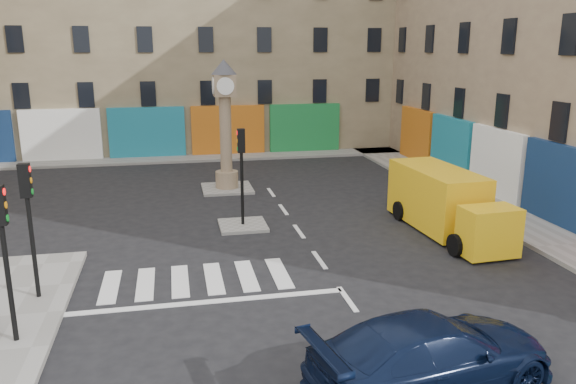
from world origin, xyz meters
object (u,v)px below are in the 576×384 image
object	(u,v)px
clock_pillar	(225,117)
navy_sedan	(432,353)
traffic_light_island	(242,161)
yellow_van	(445,202)
traffic_light_left_near	(3,239)
traffic_light_left_far	(28,209)

from	to	relation	value
clock_pillar	navy_sedan	size ratio (longest dim) A/B	1.15
traffic_light_island	navy_sedan	xyz separation A→B (m)	(2.39, -11.29, -1.82)
traffic_light_island	navy_sedan	size ratio (longest dim) A/B	0.70
navy_sedan	yellow_van	distance (m)	10.45
yellow_van	navy_sedan	bearing A→B (deg)	-121.38
traffic_light_left_near	traffic_light_left_far	world-z (taller)	same
traffic_light_left_near	yellow_van	size ratio (longest dim) A/B	0.58
traffic_light_left_far	yellow_van	world-z (taller)	traffic_light_left_far
traffic_light_left_near	clock_pillar	distance (m)	15.19
traffic_light_island	yellow_van	xyz separation A→B (m)	(7.33, -2.09, -1.45)
traffic_light_left_far	navy_sedan	size ratio (longest dim) A/B	0.70
traffic_light_island	yellow_van	distance (m)	7.76
yellow_van	traffic_light_island	bearing A→B (deg)	160.95
navy_sedan	traffic_light_left_near	bearing A→B (deg)	56.97
navy_sedan	traffic_light_left_far	bearing A→B (deg)	44.73
traffic_light_island	yellow_van	size ratio (longest dim) A/B	0.58
traffic_light_left_near	yellow_van	bearing A→B (deg)	22.72
traffic_light_left_near	clock_pillar	size ratio (longest dim) A/B	0.61
clock_pillar	yellow_van	distance (m)	11.18
clock_pillar	navy_sedan	xyz separation A→B (m)	(2.39, -17.29, -2.78)
traffic_light_island	clock_pillar	distance (m)	6.07
traffic_light_left_far	yellow_van	size ratio (longest dim) A/B	0.58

